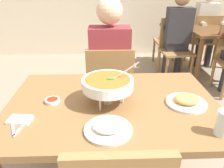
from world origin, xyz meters
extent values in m
cube|color=brown|center=(0.00, 0.00, 0.74)|extent=(1.28, 0.88, 0.04)
cylinder|color=brown|center=(-0.58, 0.38, 0.36)|extent=(0.07, 0.07, 0.72)
cylinder|color=brown|center=(0.58, 0.38, 0.36)|extent=(0.07, 0.07, 0.72)
cube|color=olive|center=(0.00, 0.82, 0.43)|extent=(0.44, 0.44, 0.03)
cube|color=olive|center=(0.00, 0.62, 0.68)|extent=(0.42, 0.04, 0.45)
cylinder|color=olive|center=(0.19, 1.01, 0.21)|extent=(0.04, 0.04, 0.42)
cylinder|color=olive|center=(-0.19, 1.01, 0.21)|extent=(0.04, 0.04, 0.42)
cylinder|color=olive|center=(0.19, 0.63, 0.21)|extent=(0.04, 0.04, 0.42)
cylinder|color=olive|center=(-0.19, 0.63, 0.21)|extent=(0.04, 0.04, 0.42)
cylinder|color=#2D2D38|center=(0.10, 0.84, 0.23)|extent=(0.10, 0.10, 0.45)
cylinder|color=#2D2D38|center=(-0.10, 0.84, 0.23)|extent=(0.10, 0.10, 0.45)
cube|color=#2D2D38|center=(0.00, 0.80, 0.51)|extent=(0.32, 0.32, 0.12)
cube|color=maroon|center=(0.00, 0.72, 0.82)|extent=(0.36, 0.20, 0.50)
sphere|color=beige|center=(0.00, 0.72, 1.20)|extent=(0.22, 0.22, 0.22)
cylinder|color=maroon|center=(0.16, 0.92, 0.77)|extent=(0.08, 0.28, 0.08)
cylinder|color=maroon|center=(-0.16, 0.92, 0.77)|extent=(0.08, 0.28, 0.08)
cylinder|color=silver|center=(0.06, -0.01, 0.81)|extent=(0.01, 0.01, 0.10)
cylinder|color=silver|center=(-0.08, 0.07, 0.81)|extent=(0.01, 0.01, 0.10)
cylinder|color=silver|center=(-0.08, -0.09, 0.81)|extent=(0.01, 0.01, 0.10)
torus|color=silver|center=(-0.03, -0.01, 0.86)|extent=(0.21, 0.21, 0.01)
cylinder|color=#B2B2B7|center=(-0.03, -0.01, 0.78)|extent=(0.05, 0.05, 0.04)
cone|color=orange|center=(-0.03, -0.01, 0.81)|extent=(0.02, 0.02, 0.04)
cylinder|color=white|center=(-0.03, -0.01, 0.89)|extent=(0.30, 0.30, 0.06)
cylinder|color=#AD6023|center=(-0.03, -0.01, 0.91)|extent=(0.26, 0.26, 0.01)
ellipsoid|color=#388433|center=(-0.01, -0.01, 0.92)|extent=(0.05, 0.03, 0.01)
cylinder|color=silver|center=(0.06, 0.01, 0.95)|extent=(0.18, 0.01, 0.13)
cylinder|color=white|center=(-0.03, -0.28, 0.77)|extent=(0.24, 0.24, 0.01)
ellipsoid|color=white|center=(-0.03, -0.28, 0.79)|extent=(0.15, 0.13, 0.04)
cylinder|color=white|center=(0.44, -0.04, 0.77)|extent=(0.24, 0.24, 0.01)
ellipsoid|color=tan|center=(0.44, -0.04, 0.79)|extent=(0.15, 0.13, 0.04)
cylinder|color=white|center=(-0.37, 0.01, 0.77)|extent=(0.09, 0.09, 0.02)
cylinder|color=maroon|center=(-0.37, 0.01, 0.78)|extent=(0.07, 0.07, 0.01)
cube|color=white|center=(-0.50, -0.18, 0.77)|extent=(0.13, 0.09, 0.02)
cube|color=silver|center=(-0.52, -0.23, 0.76)|extent=(0.08, 0.16, 0.01)
cube|color=silver|center=(-0.47, -0.23, 0.76)|extent=(0.05, 0.17, 0.01)
cylinder|color=silver|center=(0.51, -0.32, 0.82)|extent=(0.07, 0.07, 0.13)
cylinder|color=#4C331E|center=(0.51, -0.32, 0.80)|extent=(0.06, 0.06, 0.08)
cube|color=brown|center=(1.71, 2.03, 0.74)|extent=(1.00, 0.80, 0.04)
cylinder|color=brown|center=(1.27, 1.69, 0.36)|extent=(0.07, 0.07, 0.72)
cylinder|color=brown|center=(1.27, 2.37, 0.36)|extent=(0.07, 0.07, 0.72)
cylinder|color=olive|center=(1.47, 1.29, 0.21)|extent=(0.04, 0.04, 0.42)
cylinder|color=olive|center=(1.49, 1.67, 0.21)|extent=(0.04, 0.04, 0.42)
cube|color=olive|center=(1.67, 2.61, 0.43)|extent=(0.48, 0.48, 0.03)
cube|color=olive|center=(1.66, 2.41, 0.68)|extent=(0.42, 0.08, 0.45)
cylinder|color=olive|center=(1.88, 2.79, 0.21)|extent=(0.04, 0.04, 0.42)
cylinder|color=olive|center=(1.50, 2.82, 0.21)|extent=(0.04, 0.04, 0.42)
cylinder|color=olive|center=(1.85, 2.41, 0.21)|extent=(0.04, 0.04, 0.42)
cylinder|color=olive|center=(1.47, 2.44, 0.21)|extent=(0.04, 0.04, 0.42)
cube|color=olive|center=(1.04, 2.00, 0.43)|extent=(0.47, 0.47, 0.03)
cube|color=olive|center=(1.02, 2.20, 0.68)|extent=(0.42, 0.07, 0.45)
cylinder|color=olive|center=(0.86, 1.79, 0.21)|extent=(0.04, 0.04, 0.42)
cylinder|color=olive|center=(1.24, 1.82, 0.21)|extent=(0.04, 0.04, 0.42)
cylinder|color=olive|center=(0.83, 2.17, 0.21)|extent=(0.04, 0.04, 0.42)
cylinder|color=olive|center=(1.21, 2.20, 0.21)|extent=(0.04, 0.04, 0.42)
cube|color=olive|center=(1.07, 2.60, 0.43)|extent=(0.45, 0.45, 0.03)
cube|color=olive|center=(1.27, 2.60, 0.68)|extent=(0.05, 0.42, 0.45)
cylinder|color=olive|center=(0.88, 2.79, 0.21)|extent=(0.04, 0.04, 0.42)
cylinder|color=olive|center=(0.89, 2.41, 0.21)|extent=(0.04, 0.04, 0.42)
cylinder|color=olive|center=(1.26, 2.79, 0.21)|extent=(0.04, 0.04, 0.42)
cylinder|color=olive|center=(1.27, 2.41, 0.21)|extent=(0.04, 0.04, 0.42)
cylinder|color=#2D2D38|center=(1.60, 2.50, 0.23)|extent=(0.10, 0.10, 0.45)
cylinder|color=#2D2D38|center=(1.80, 2.50, 0.23)|extent=(0.10, 0.10, 0.45)
cube|color=#2D2D38|center=(1.70, 2.54, 0.51)|extent=(0.32, 0.32, 0.12)
cube|color=beige|center=(1.70, 2.62, 0.82)|extent=(0.36, 0.20, 0.50)
cylinder|color=beige|center=(1.54, 2.42, 0.77)|extent=(0.08, 0.28, 0.08)
cylinder|color=beige|center=(1.86, 2.42, 0.77)|extent=(0.08, 0.28, 0.08)
cylinder|color=#2D2D38|center=(1.14, 2.16, 0.23)|extent=(0.10, 0.10, 0.45)
cylinder|color=#2D2D38|center=(0.94, 2.16, 0.23)|extent=(0.10, 0.10, 0.45)
cube|color=#2D2D38|center=(1.04, 2.12, 0.51)|extent=(0.32, 0.32, 0.12)
cube|color=#2D2D33|center=(1.04, 2.04, 0.82)|extent=(0.36, 0.20, 0.50)
cylinder|color=#2D2D33|center=(1.20, 2.24, 0.77)|extent=(0.08, 0.28, 0.08)
cylinder|color=#2D2D33|center=(0.88, 2.24, 0.77)|extent=(0.08, 0.28, 0.08)
camera|label=1|loc=(-0.05, -1.15, 1.45)|focal=35.15mm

